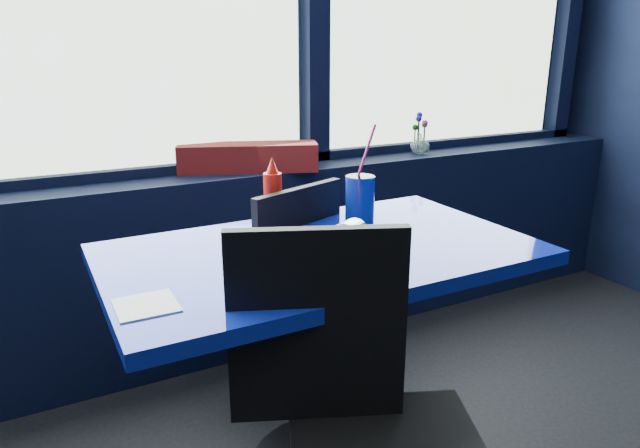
{
  "coord_description": "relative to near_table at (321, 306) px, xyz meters",
  "views": [
    {
      "loc": [
        -0.42,
        0.66,
        1.29
      ],
      "look_at": [
        0.28,
        1.98,
        0.83
      ],
      "focal_mm": 32.0,
      "sensor_mm": 36.0,
      "label": 1
    }
  ],
  "objects": [
    {
      "name": "window_sill",
      "position": [
        -0.3,
        0.87,
        -0.17
      ],
      "size": [
        5.0,
        0.26,
        0.8
      ],
      "primitive_type": "cube",
      "color": "black",
      "rests_on": "ground"
    },
    {
      "name": "near_table",
      "position": [
        0.0,
        0.0,
        0.0
      ],
      "size": [
        1.2,
        0.7,
        0.75
      ],
      "color": "black",
      "rests_on": "ground"
    },
    {
      "name": "chair_near_front",
      "position": [
        -0.14,
        -0.44,
        -0.03
      ],
      "size": [
        0.55,
        0.55,
        0.93
      ],
      "rotation": [
        0.0,
        0.0,
        -0.4
      ],
      "color": "black",
      "rests_on": "ground"
    },
    {
      "name": "chair_near_back",
      "position": [
        0.08,
        0.33,
        -0.07
      ],
      "size": [
        0.51,
        0.51,
        0.87
      ],
      "rotation": [
        0.0,
        0.0,
        3.49
      ],
      "color": "black",
      "rests_on": "ground"
    },
    {
      "name": "planter_box",
      "position": [
        0.12,
        0.86,
        0.29
      ],
      "size": [
        0.58,
        0.34,
        0.11
      ],
      "primitive_type": "cube",
      "rotation": [
        0.0,
        0.0,
        -0.37
      ],
      "color": "maroon",
      "rests_on": "window_sill"
    },
    {
      "name": "flower_vase",
      "position": [
        0.99,
        0.84,
        0.29
      ],
      "size": [
        0.11,
        0.12,
        0.2
      ],
      "rotation": [
        0.0,
        0.0,
        0.25
      ],
      "color": "silver",
      "rests_on": "window_sill"
    },
    {
      "name": "food_basket",
      "position": [
        -0.08,
        -0.15,
        0.22
      ],
      "size": [
        0.31,
        0.3,
        0.1
      ],
      "rotation": [
        0.0,
        0.0,
        0.11
      ],
      "color": "red",
      "rests_on": "near_table"
    },
    {
      "name": "ketchup_bottle",
      "position": [
        -0.03,
        0.27,
        0.28
      ],
      "size": [
        0.06,
        0.06,
        0.22
      ],
      "color": "red",
      "rests_on": "near_table"
    },
    {
      "name": "soda_cup",
      "position": [
        0.23,
        0.17,
        0.26
      ],
      "size": [
        0.09,
        0.09,
        0.32
      ],
      "rotation": [
        0.0,
        0.0,
        0.03
      ],
      "color": "navy",
      "rests_on": "near_table"
    },
    {
      "name": "napkin",
      "position": [
        -0.52,
        -0.16,
        0.18
      ],
      "size": [
        0.13,
        0.13,
        0.0
      ],
      "primitive_type": "cube",
      "rotation": [
        0.0,
        0.0,
        -0.01
      ],
      "color": "white",
      "rests_on": "near_table"
    }
  ]
}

